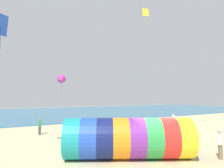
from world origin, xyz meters
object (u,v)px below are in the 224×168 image
Objects in this scene: kite_yellow_diamond at (145,13)px; bystander_near_water at (40,126)px; kite_blue_diamond at (1,25)px; kite_handler at (220,144)px; kite_magenta_delta at (61,80)px; bystander_mid_beach at (173,119)px; giant_inflatable_tube at (129,138)px.

bystander_near_water is (-11.17, 2.58, -12.78)m from kite_yellow_diamond.
kite_blue_diamond is 9.95m from bystander_near_water.
kite_blue_diamond is at bearing 144.01° from kite_handler.
kite_yellow_diamond is at bearing 8.59° from kite_blue_diamond.
kite_blue_diamond reaches higher than bystander_near_water.
kite_handler is at bearing -35.99° from kite_blue_diamond.
kite_yellow_diamond is 1.08× the size of bystander_near_water.
bystander_mid_beach is at bearing -33.61° from kite_magenta_delta.
giant_inflatable_tube is 5.45m from kite_handler.
kite_yellow_diamond is 0.73× the size of kite_magenta_delta.
kite_yellow_diamond is 13.89m from bystander_mid_beach.
kite_magenta_delta is 9.39m from bystander_near_water.
kite_yellow_diamond is at bearing -52.01° from kite_magenta_delta.
giant_inflatable_tube is 17.88m from kite_magenta_delta.
giant_inflatable_tube is 5.07× the size of bystander_mid_beach.
kite_yellow_diamond is at bearing -169.49° from bystander_mid_beach.
kite_handler is at bearing -58.77° from bystander_near_water.
bystander_mid_beach is (5.28, 0.98, -12.81)m from kite_yellow_diamond.
bystander_near_water is (-3.87, -6.75, -5.25)m from kite_magenta_delta.
kite_handler is 0.74× the size of kite_magenta_delta.
bystander_near_water is at bearing 166.97° from kite_yellow_diamond.
giant_inflatable_tube is at bearing -39.11° from kite_blue_diamond.
kite_magenta_delta is at bearing 127.99° from kite_yellow_diamond.
kite_blue_diamond reaches higher than kite_handler.
kite_yellow_diamond reaches higher than kite_magenta_delta.
kite_magenta_delta is at bearing 57.18° from kite_blue_diamond.
kite_handler is 1.11× the size of bystander_near_water.
giant_inflatable_tube reaches higher than bystander_mid_beach.
kite_handler is 0.70× the size of kite_blue_diamond.
kite_handler is 14.37m from bystander_mid_beach.
kite_blue_diamond is (-14.75, -2.23, -4.84)m from kite_yellow_diamond.
bystander_near_water is (3.58, 4.81, -7.94)m from kite_blue_diamond.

